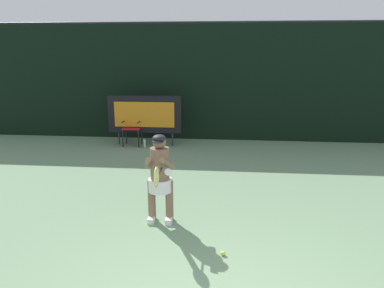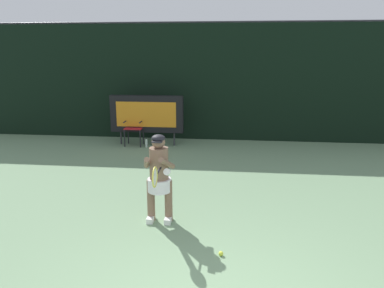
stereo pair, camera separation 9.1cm
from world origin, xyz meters
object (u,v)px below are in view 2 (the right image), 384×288
object	(u,v)px
umpire_chair	(134,125)
water_bottle	(146,143)
tennis_ball_loose	(221,254)
scoreboard	(147,114)
tennis_player	(159,175)
tennis_racket	(155,177)

from	to	relation	value
umpire_chair	water_bottle	bearing A→B (deg)	-27.32
umpire_chair	tennis_ball_loose	distance (m)	6.69
scoreboard	umpire_chair	distance (m)	0.51
water_bottle	tennis_player	size ratio (longest dim) A/B	0.18
water_bottle	tennis_racket	xyz separation A→B (m)	(1.43, -5.46, 0.89)
tennis_player	tennis_ball_loose	xyz separation A→B (m)	(1.07, -1.01, -0.79)
tennis_player	umpire_chair	bearing A→B (deg)	109.29
water_bottle	tennis_ball_loose	world-z (taller)	water_bottle
scoreboard	tennis_player	distance (m)	5.27
tennis_ball_loose	scoreboard	bearing A→B (deg)	111.89
umpire_chair	tennis_player	bearing A→B (deg)	-70.71
water_bottle	tennis_ball_loose	bearing A→B (deg)	-67.41
scoreboard	umpire_chair	xyz separation A→B (m)	(-0.38, -0.06, -0.33)
tennis_ball_loose	tennis_racket	bearing A→B (deg)	159.98
scoreboard	tennis_player	xyz separation A→B (m)	(1.38, -5.09, -0.13)
umpire_chair	tennis_player	world-z (taller)	tennis_player
water_bottle	tennis_player	bearing A→B (deg)	-74.29
umpire_chair	tennis_racket	distance (m)	5.97
tennis_player	tennis_racket	size ratio (longest dim) A/B	2.49
tennis_player	tennis_racket	distance (m)	0.67
scoreboard	tennis_ball_loose	xyz separation A→B (m)	(2.45, -6.09, -0.91)
umpire_chair	tennis_player	size ratio (longest dim) A/B	0.72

